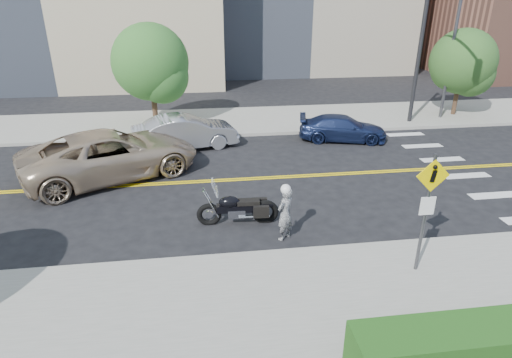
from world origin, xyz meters
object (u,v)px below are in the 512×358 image
Objects in this scene: motorcycle at (238,202)px; pedestrian_sign at (427,203)px; motorcyclist at (285,212)px; parked_car_blue at (343,128)px; parked_car_silver at (185,132)px; suv at (111,154)px.

pedestrian_sign is at bearing -34.87° from motorcycle.
parked_car_blue is (4.34, 8.16, -0.26)m from motorcyclist.
parked_car_blue is at bearing -102.40° from parked_car_silver.
motorcyclist is 7.54m from suv.
motorcyclist is at bearing -174.27° from parked_car_silver.
parked_car_blue is at bearing 54.61° from motorcycle.
motorcycle is at bearing 155.29° from parked_car_blue.
suv reaches higher than parked_car_silver.
pedestrian_sign is 0.67× the size of parked_car_silver.
parked_car_blue is (9.81, 2.97, -0.30)m from suv.
pedestrian_sign reaches higher than motorcycle.
parked_car_blue is (5.53, 7.10, -0.14)m from motorcycle.
motorcycle reaches higher than parked_car_blue.
motorcycle is 5.95m from suv.
suv is 10.26m from parked_car_blue.
parked_car_silver is (-5.70, 10.03, -1.22)m from pedestrian_sign.
suv is at bearing 139.06° from pedestrian_sign.
suv is (-5.48, 5.18, 0.04)m from motorcyclist.
parked_car_silver reaches higher than parked_car_blue.
parked_car_silver is (-2.84, 7.97, -0.09)m from motorcyclist.
suv is at bearing 122.69° from parked_car_silver.
pedestrian_sign is 1.28× the size of motorcycle.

